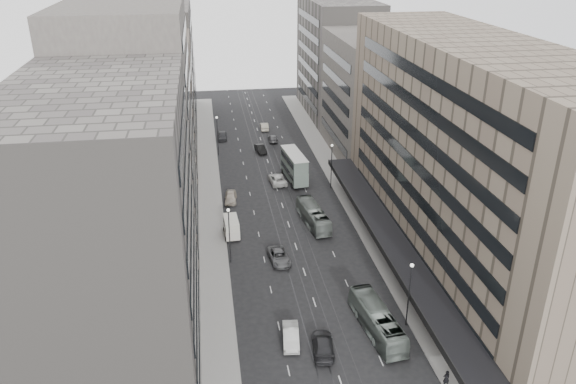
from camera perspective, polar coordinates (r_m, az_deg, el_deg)
ground at (r=70.15m, az=2.85°, el=-11.58°), size 220.00×220.00×0.00m
sidewalk_right at (r=104.50m, az=5.29°, el=1.11°), size 4.00×125.00×0.15m
sidewalk_left at (r=101.72m, az=-7.97°, el=0.30°), size 4.00×125.00×0.15m
department_store at (r=76.43m, az=17.87°, el=3.10°), size 19.20×60.00×30.00m
building_right_mid at (r=116.35m, az=8.44°, el=9.59°), size 15.00×28.00×24.00m
building_right_far at (r=144.15m, az=5.04°, el=13.41°), size 15.00×32.00×28.00m
building_left_a at (r=55.11m, az=-17.64°, el=-5.21°), size 15.00×28.00×30.00m
building_left_b at (r=78.96m, az=-15.28°, el=5.68°), size 15.00×26.00×34.00m
building_left_c at (r=105.96m, az=-13.65°, el=7.99°), size 15.00×28.00×25.00m
building_left_d at (r=137.61m, az=-12.79°, el=12.39°), size 15.00×38.00×28.00m
lamp_right_near at (r=65.69m, az=12.26°, el=-9.44°), size 0.44×0.44×8.32m
lamp_right_far at (r=99.81m, az=4.45°, el=3.18°), size 0.44×0.44×8.32m
lamp_left_near at (r=76.56m, az=-6.00°, el=-3.78°), size 0.44×0.44×8.32m
lamp_left_far at (r=116.28m, az=-7.19°, el=6.16°), size 0.44×0.44×8.32m
bus_near at (r=66.10m, az=9.04°, el=-12.75°), size 3.93×11.60×3.17m
bus_far at (r=88.09m, az=2.59°, el=-2.41°), size 3.83×11.05×3.02m
double_decker at (r=103.56m, az=0.64°, el=2.68°), size 3.88×10.06×5.37m
vw_microbus at (r=67.01m, az=8.40°, el=-12.43°), size 2.42×4.50×2.32m
panel_van at (r=84.97m, az=-5.77°, el=-3.52°), size 2.45×4.67×2.88m
sedan_1 at (r=64.36m, az=0.29°, el=-14.42°), size 2.27×5.15×1.64m
sedan_2 at (r=78.57m, az=-0.92°, el=-6.57°), size 3.03×5.70×1.52m
sedan_3 at (r=63.36m, az=3.58°, el=-15.22°), size 3.02×5.88×1.63m
sedan_4 at (r=96.38m, az=-5.83°, el=-0.50°), size 2.39×5.04×1.66m
sedan_5 at (r=118.36m, az=-2.81°, el=4.40°), size 2.33×5.03×1.60m
sedan_6 at (r=103.00m, az=-1.08°, el=1.31°), size 3.18×6.10×1.64m
sedan_7 at (r=125.12m, az=-1.55°, el=5.47°), size 1.92×4.65×1.35m
sedan_8 at (r=127.18m, az=-6.71°, el=5.70°), size 2.19×4.96×1.66m
sedan_9 at (r=133.07m, az=-2.42°, el=6.69°), size 1.84×4.99×1.63m
pedestrian at (r=61.00m, az=15.77°, el=-17.77°), size 0.74×0.52×1.94m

